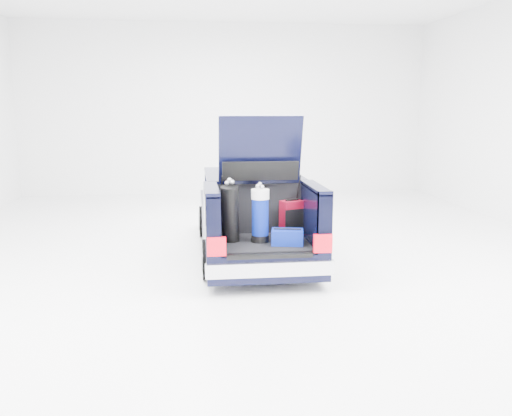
{
  "coord_description": "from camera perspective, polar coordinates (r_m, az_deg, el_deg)",
  "views": [
    {
      "loc": [
        -1.05,
        -9.31,
        2.59
      ],
      "look_at": [
        0.0,
        -0.5,
        0.93
      ],
      "focal_mm": 38.0,
      "sensor_mm": 36.0,
      "label": 1
    }
  ],
  "objects": [
    {
      "name": "ground",
      "position": [
        9.72,
        -0.35,
        -4.86
      ],
      "size": [
        14.0,
        14.0,
        0.0
      ],
      "primitive_type": "plane",
      "color": "white",
      "rests_on": "ground"
    },
    {
      "name": "black_golf_bag",
      "position": [
        8.03,
        -2.74,
        -0.61
      ],
      "size": [
        0.32,
        0.42,
        0.96
      ],
      "rotation": [
        0.0,
        0.0,
        -0.17
      ],
      "color": "black",
      "rests_on": "car"
    },
    {
      "name": "blue_duffel",
      "position": [
        7.97,
        3.32,
        -3.06
      ],
      "size": [
        0.51,
        0.38,
        0.24
      ],
      "rotation": [
        0.0,
        0.0,
        -0.19
      ],
      "color": "navy",
      "rests_on": "car"
    },
    {
      "name": "car",
      "position": [
        9.66,
        -0.43,
        -0.84
      ],
      "size": [
        1.87,
        4.65,
        2.47
      ],
      "color": "black",
      "rests_on": "ground"
    },
    {
      "name": "blue_golf_bag",
      "position": [
        8.05,
        0.45,
        -0.74
      ],
      "size": [
        0.27,
        0.27,
        0.9
      ],
      "rotation": [
        0.0,
        0.0,
        0.01
      ],
      "color": "black",
      "rests_on": "car"
    },
    {
      "name": "red_suitcase",
      "position": [
        8.54,
        3.8,
        -1.04
      ],
      "size": [
        0.4,
        0.34,
        0.57
      ],
      "rotation": [
        0.0,
        0.0,
        0.36
      ],
      "color": "#620312",
      "rests_on": "car"
    }
  ]
}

